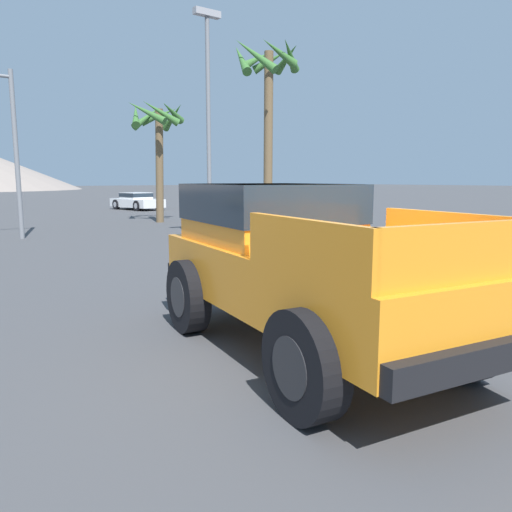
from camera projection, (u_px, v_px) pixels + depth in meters
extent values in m
plane|color=#424244|center=(330.00, 361.00, 5.68)|extent=(320.00, 320.00, 0.00)
cube|color=orange|center=(306.00, 279.00, 5.84)|extent=(2.53, 4.83, 0.69)
cube|color=orange|center=(269.00, 213.00, 6.54)|extent=(2.00, 2.26, 0.75)
cube|color=#1E2833|center=(269.00, 202.00, 6.52)|extent=(2.04, 2.31, 0.48)
cube|color=orange|center=(304.00, 247.00, 4.22)|extent=(0.36, 1.83, 0.48)
cube|color=orange|center=(452.00, 236.00, 5.03)|extent=(0.36, 1.83, 0.48)
cube|color=orange|center=(462.00, 254.00, 3.86)|extent=(1.78, 0.35, 0.48)
cube|color=black|center=(225.00, 267.00, 7.94)|extent=(1.82, 0.43, 0.24)
cube|color=black|center=(475.00, 361.00, 3.82)|extent=(1.82, 0.43, 0.24)
cylinder|color=black|center=(188.00, 296.00, 6.71)|extent=(0.44, 1.02, 0.98)
cylinder|color=#232326|center=(188.00, 296.00, 6.71)|extent=(0.39, 0.58, 0.54)
cylinder|color=black|center=(307.00, 283.00, 7.59)|extent=(0.44, 1.02, 0.98)
cylinder|color=#232326|center=(307.00, 283.00, 7.59)|extent=(0.39, 0.58, 0.54)
cylinder|color=black|center=(304.00, 365.00, 4.22)|extent=(0.44, 1.02, 0.98)
cylinder|color=#232326|center=(304.00, 365.00, 4.22)|extent=(0.39, 0.58, 0.54)
cylinder|color=black|center=(461.00, 333.00, 5.10)|extent=(0.44, 1.02, 0.98)
cylinder|color=#232326|center=(461.00, 333.00, 5.10)|extent=(0.39, 0.58, 0.54)
cube|color=#B21419|center=(443.00, 272.00, 9.05)|extent=(2.47, 4.74, 0.43)
cube|color=#1E2833|center=(424.00, 245.00, 9.43)|extent=(1.47, 0.30, 0.41)
cube|color=black|center=(481.00, 262.00, 8.31)|extent=(1.48, 0.85, 0.16)
cylinder|color=black|center=(357.00, 268.00, 9.93)|extent=(0.32, 0.65, 0.62)
cylinder|color=#9E9EA3|center=(357.00, 268.00, 9.93)|extent=(0.29, 0.37, 0.34)
cylinder|color=black|center=(420.00, 261.00, 10.67)|extent=(0.32, 0.65, 0.62)
cylinder|color=#9E9EA3|center=(420.00, 261.00, 10.67)|extent=(0.29, 0.37, 0.34)
cylinder|color=black|center=(475.00, 297.00, 7.46)|extent=(0.32, 0.65, 0.62)
cylinder|color=#9E9EA3|center=(475.00, 297.00, 7.46)|extent=(0.29, 0.37, 0.34)
cube|color=white|center=(137.00, 203.00, 33.95)|extent=(2.41, 4.43, 0.55)
cube|color=white|center=(136.00, 196.00, 33.95)|extent=(1.81, 1.99, 0.42)
cube|color=#1E2833|center=(136.00, 195.00, 33.94)|extent=(1.85, 2.03, 0.25)
cylinder|color=black|center=(159.00, 205.00, 33.67)|extent=(0.33, 0.70, 0.68)
cylinder|color=#9E9EA3|center=(159.00, 205.00, 33.67)|extent=(0.29, 0.40, 0.37)
cylinder|color=black|center=(137.00, 206.00, 32.48)|extent=(0.33, 0.70, 0.68)
cylinder|color=#9E9EA3|center=(137.00, 206.00, 32.48)|extent=(0.29, 0.40, 0.37)
cylinder|color=black|center=(137.00, 204.00, 35.47)|extent=(0.33, 0.70, 0.68)
cylinder|color=#9E9EA3|center=(137.00, 204.00, 35.47)|extent=(0.29, 0.40, 0.37)
cylinder|color=black|center=(116.00, 204.00, 34.28)|extent=(0.33, 0.70, 0.68)
cylinder|color=#9E9EA3|center=(116.00, 204.00, 34.28)|extent=(0.29, 0.40, 0.37)
cylinder|color=slate|center=(16.00, 156.00, 16.97)|extent=(0.16, 0.16, 5.67)
cylinder|color=slate|center=(209.00, 133.00, 16.02)|extent=(0.14, 0.14, 7.06)
cube|color=#99999E|center=(207.00, 13.00, 15.47)|extent=(0.90, 0.24, 0.20)
cylinder|color=brown|center=(160.00, 167.00, 23.55)|extent=(0.36, 0.60, 5.29)
cone|color=#386B2D|center=(173.00, 117.00, 23.86)|extent=(0.51, 1.67, 1.29)
cone|color=#386B2D|center=(159.00, 116.00, 24.17)|extent=(1.74, 1.27, 1.02)
cone|color=#386B2D|center=(147.00, 117.00, 23.93)|extent=(1.68, 0.55, 1.33)
cone|color=#386B2D|center=(136.00, 115.00, 23.07)|extent=(1.05, 1.80, 1.36)
cone|color=#386B2D|center=(146.00, 112.00, 22.33)|extent=(1.46, 1.78, 1.21)
cone|color=#386B2D|center=(161.00, 112.00, 22.45)|extent=(1.79, 0.79, 1.21)
cone|color=#386B2D|center=(172.00, 112.00, 22.97)|extent=(1.60, 1.19, 0.96)
cylinder|color=brown|center=(268.00, 143.00, 20.09)|extent=(0.36, 0.40, 7.02)
cone|color=#386B2D|center=(287.00, 58.00, 19.97)|extent=(0.65, 1.71, 1.03)
cone|color=#386B2D|center=(270.00, 61.00, 20.34)|extent=(1.33, 1.30, 1.03)
cone|color=#386B2D|center=(256.00, 60.00, 20.15)|extent=(1.47, 0.45, 1.00)
cone|color=#386B2D|center=(241.00, 59.00, 19.33)|extent=(1.02, 1.97, 1.59)
cone|color=#386B2D|center=(255.00, 55.00, 18.71)|extent=(1.13, 1.87, 1.54)
cone|color=#386B2D|center=(279.00, 52.00, 18.92)|extent=(1.60, 0.52, 1.05)
cone|color=#386B2D|center=(290.00, 55.00, 19.32)|extent=(1.65, 1.31, 1.10)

